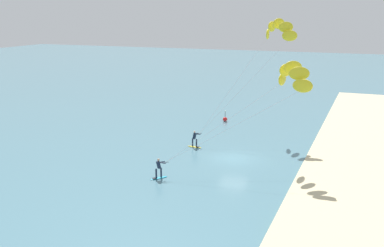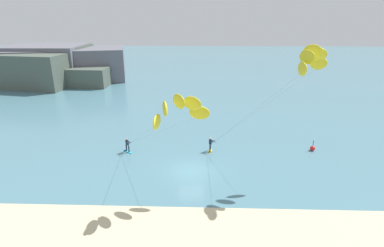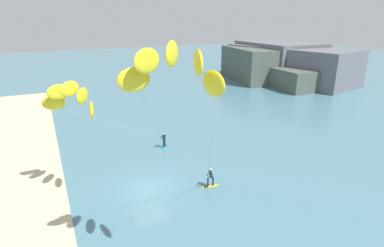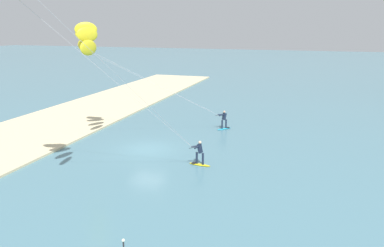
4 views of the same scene
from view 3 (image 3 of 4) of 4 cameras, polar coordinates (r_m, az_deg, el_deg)
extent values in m
plane|color=slate|center=(26.71, -7.82, -11.48)|extent=(240.00, 240.00, 0.00)
ellipsoid|color=#23ADD1|center=(34.08, -5.03, -4.32)|extent=(1.40, 1.21, 0.08)
cube|color=black|center=(34.42, -4.83, -3.98)|extent=(0.40, 0.40, 0.02)
cylinder|color=#192338|center=(33.72, -5.16, -3.79)|extent=(0.14, 0.14, 0.78)
cylinder|color=#192338|center=(34.11, -4.94, -3.51)|extent=(0.14, 0.14, 0.78)
cube|color=#192338|center=(33.66, -5.08, -2.56)|extent=(0.44, 0.43, 0.63)
sphere|color=tan|center=(33.51, -5.10, -1.90)|extent=(0.20, 0.20, 0.20)
cylinder|color=black|center=(33.18, -5.62, -2.62)|extent=(0.35, 0.46, 0.03)
cylinder|color=#192338|center=(33.32, -5.20, -2.46)|extent=(0.56, 0.40, 0.15)
cylinder|color=#192338|center=(33.44, -5.51, -2.39)|extent=(0.23, 0.61, 0.15)
ellipsoid|color=yellow|center=(25.11, -23.75, 3.46)|extent=(0.58, 1.67, 1.10)
ellipsoid|color=yellow|center=(24.37, -23.00, 5.29)|extent=(0.69, 1.67, 1.10)
ellipsoid|color=yellow|center=(23.39, -21.26, 5.86)|extent=(1.22, 1.52, 1.10)
ellipsoid|color=yellow|center=(22.58, -19.19, 4.77)|extent=(1.57, 1.14, 1.10)
ellipsoid|color=yellow|center=(22.29, -17.72, 2.38)|extent=(1.67, 0.58, 1.10)
cylinder|color=#B2B2B7|center=(28.80, -13.39, -0.29)|extent=(4.76, 9.87, 5.83)
cylinder|color=#B2B2B7|center=(27.61, -10.46, -0.91)|extent=(7.83, 7.66, 5.83)
ellipsoid|color=yellow|center=(26.68, 3.34, -11.26)|extent=(0.55, 1.53, 0.08)
cube|color=black|center=(26.52, 2.50, -11.32)|extent=(0.32, 0.31, 0.02)
cylinder|color=#192338|center=(26.54, 3.81, -10.38)|extent=(0.14, 0.14, 0.78)
cylinder|color=#192338|center=(26.39, 2.91, -10.53)|extent=(0.14, 0.14, 0.78)
cube|color=#192338|center=(26.13, 3.39, -9.14)|extent=(0.34, 0.36, 0.63)
sphere|color=beige|center=(25.94, 3.41, -8.32)|extent=(0.20, 0.20, 0.20)
cylinder|color=black|center=(25.58, 3.17, -9.40)|extent=(0.45, 0.37, 0.03)
cylinder|color=#192338|center=(25.79, 3.53, -9.09)|extent=(0.60, 0.26, 0.15)
cylinder|color=#192338|center=(25.83, 3.05, -9.04)|extent=(0.37, 0.57, 0.15)
ellipsoid|color=yellow|center=(14.16, -10.51, 7.80)|extent=(0.48, 1.57, 1.10)
ellipsoid|color=yellow|center=(13.77, -8.18, 11.14)|extent=(1.02, 1.51, 1.10)
ellipsoid|color=yellow|center=(13.37, -3.67, 12.45)|extent=(1.40, 1.22, 1.10)
ellipsoid|color=yellow|center=(13.12, 1.12, 10.94)|extent=(1.57, 0.75, 1.10)
ellipsoid|color=yellow|center=(13.14, 3.91, 7.22)|extent=(1.57, 0.48, 1.10)
cylinder|color=#B2B2B7|center=(19.60, -1.70, -3.72)|extent=(6.28, 7.39, 9.17)
cylinder|color=#B2B2B7|center=(19.24, 3.41, -4.19)|extent=(8.51, 4.63, 9.17)
cube|color=slate|center=(75.61, 15.39, 11.03)|extent=(17.00, 13.30, 7.93)
cube|color=slate|center=(72.32, 17.38, 10.24)|extent=(28.58, 17.60, 7.24)
cube|color=#4C564C|center=(71.31, 15.67, 8.92)|extent=(24.40, 12.60, 3.90)
cube|color=#4C564C|center=(76.32, 16.22, 10.95)|extent=(17.63, 11.65, 7.74)
cube|color=#4C564C|center=(71.88, 12.08, 10.52)|extent=(16.95, 13.86, 6.98)
camera|label=1|loc=(61.38, -31.32, 15.98)|focal=43.20mm
camera|label=2|loc=(29.08, -70.62, 9.41)|focal=28.20mm
camera|label=4|loc=(18.86, 69.96, -7.48)|focal=35.96mm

